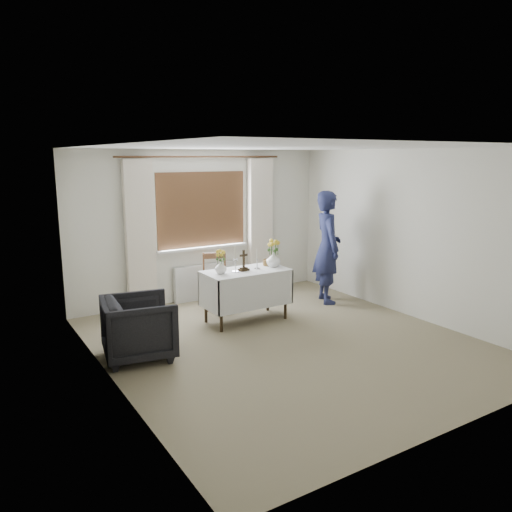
{
  "coord_description": "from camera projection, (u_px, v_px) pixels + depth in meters",
  "views": [
    {
      "loc": [
        -3.59,
        -5.01,
        2.39
      ],
      "look_at": [
        0.06,
        0.86,
        1.0
      ],
      "focal_mm": 35.0,
      "sensor_mm": 36.0,
      "label": 1
    }
  ],
  "objects": [
    {
      "name": "ground",
      "position": [
        287.0,
        343.0,
        6.5
      ],
      "size": [
        5.0,
        5.0,
        0.0
      ],
      "primitive_type": "plane",
      "color": "gray",
      "rests_on": "ground"
    },
    {
      "name": "altar_table",
      "position": [
        246.0,
        296.0,
        7.32
      ],
      "size": [
        1.24,
        0.64,
        0.76
      ],
      "primitive_type": "cube",
      "color": "white",
      "rests_on": "ground"
    },
    {
      "name": "wooden_chair",
      "position": [
        216.0,
        281.0,
        7.92
      ],
      "size": [
        0.51,
        0.51,
        0.88
      ],
      "primitive_type": null,
      "rotation": [
        0.0,
        0.0,
        -0.32
      ],
      "color": "brown",
      "rests_on": "ground"
    },
    {
      "name": "armchair",
      "position": [
        139.0,
        328.0,
        5.96
      ],
      "size": [
        0.96,
        0.94,
        0.75
      ],
      "primitive_type": "imported",
      "rotation": [
        0.0,
        0.0,
        1.4
      ],
      "color": "black",
      "rests_on": "ground"
    },
    {
      "name": "person",
      "position": [
        327.0,
        247.0,
        8.18
      ],
      "size": [
        0.66,
        0.79,
        1.85
      ],
      "primitive_type": "imported",
      "rotation": [
        0.0,
        0.0,
        1.19
      ],
      "color": "navy",
      "rests_on": "ground"
    },
    {
      "name": "radiator",
      "position": [
        205.0,
        282.0,
        8.46
      ],
      "size": [
        1.1,
        0.1,
        0.6
      ],
      "primitive_type": "cube",
      "color": "silver",
      "rests_on": "ground"
    },
    {
      "name": "wooden_cross",
      "position": [
        244.0,
        260.0,
        7.19
      ],
      "size": [
        0.16,
        0.13,
        0.31
      ],
      "primitive_type": null,
      "rotation": [
        0.0,
        0.0,
        0.18
      ],
      "color": "black",
      "rests_on": "altar_table"
    },
    {
      "name": "candlestick_left",
      "position": [
        235.0,
        259.0,
        7.11
      ],
      "size": [
        0.12,
        0.12,
        0.37
      ],
      "primitive_type": null,
      "rotation": [
        0.0,
        0.0,
        0.17
      ],
      "color": "silver",
      "rests_on": "altar_table"
    },
    {
      "name": "candlestick_right",
      "position": [
        257.0,
        259.0,
        7.31
      ],
      "size": [
        0.09,
        0.09,
        0.3
      ],
      "primitive_type": null,
      "rotation": [
        0.0,
        0.0,
        0.01
      ],
      "color": "silver",
      "rests_on": "altar_table"
    },
    {
      "name": "flower_vase_left",
      "position": [
        221.0,
        267.0,
        7.03
      ],
      "size": [
        0.17,
        0.17,
        0.18
      ],
      "primitive_type": "imported",
      "rotation": [
        0.0,
        0.0,
        0.0
      ],
      "color": "white",
      "rests_on": "altar_table"
    },
    {
      "name": "flower_vase_right",
      "position": [
        273.0,
        260.0,
        7.46
      ],
      "size": [
        0.25,
        0.25,
        0.22
      ],
      "primitive_type": "imported",
      "rotation": [
        0.0,
        0.0,
        0.23
      ],
      "color": "white",
      "rests_on": "altar_table"
    },
    {
      "name": "wicker_basket",
      "position": [
        270.0,
        262.0,
        7.58
      ],
      "size": [
        0.3,
        0.3,
        0.09
      ],
      "primitive_type": "cylinder",
      "rotation": [
        0.0,
        0.0,
        0.39
      ],
      "color": "brown",
      "rests_on": "altar_table"
    }
  ]
}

